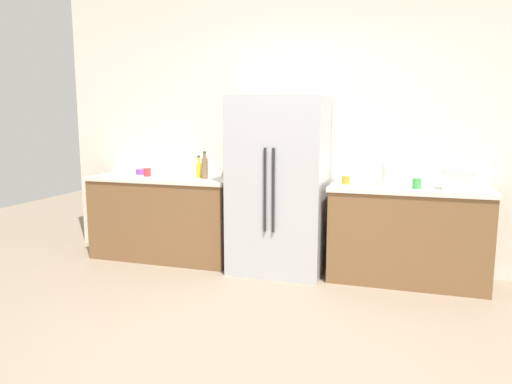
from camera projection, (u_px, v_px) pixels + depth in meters
ground_plane at (245, 346)px, 3.18m from camera, size 11.07×11.07×0.00m
kitchen_back_panel at (308, 122)px, 4.87m from camera, size 5.54×0.10×2.94m
counter_left at (164, 217)px, 5.14m from camera, size 1.57×0.60×0.89m
counter_right at (407, 234)px, 4.39m from camera, size 1.43×0.60×0.89m
refrigerator at (279, 185)px, 4.65m from camera, size 0.91×0.68×1.72m
toaster at (457, 180)px, 4.13m from camera, size 0.26×0.17×0.17m
rice_cooker at (394, 171)px, 4.35m from camera, size 0.24×0.24×0.29m
bottle_a at (199, 169)px, 4.97m from camera, size 0.06×0.06×0.23m
bottle_b at (205, 168)px, 4.86m from camera, size 0.06×0.06×0.28m
cup_a at (366, 180)px, 4.48m from camera, size 0.09×0.09×0.09m
cup_b at (147, 172)px, 5.09m from camera, size 0.08×0.08×0.09m
cup_c at (417, 184)px, 4.19m from camera, size 0.08×0.08×0.09m
cup_d at (346, 180)px, 4.49m from camera, size 0.08×0.08×0.08m
bowl_a at (143, 172)px, 5.28m from camera, size 0.15×0.15×0.06m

